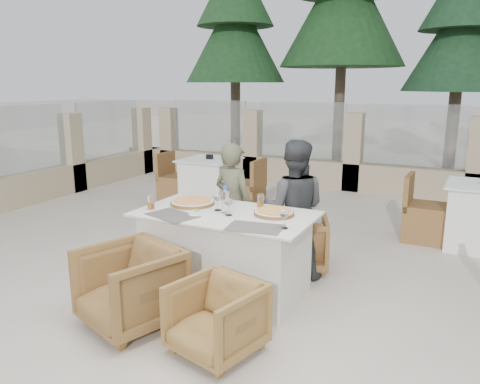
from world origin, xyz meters
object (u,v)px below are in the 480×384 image
at_px(wine_glass_corner, 284,217).
at_px(olive_dish, 197,212).
at_px(wine_glass_near, 228,205).
at_px(wine_glass_centre, 218,201).
at_px(bg_table_a, 210,183).
at_px(armchair_far_left, 223,231).
at_px(dining_table, 226,253).
at_px(pizza_left, 192,202).
at_px(armchair_far_right, 298,242).
at_px(armchair_near_right, 216,318).
at_px(armchair_near_left, 130,287).
at_px(diner_right, 293,209).
at_px(diner_left, 233,204).
at_px(beer_glass_right, 261,200).
at_px(water_bottle, 225,200).
at_px(pizza_right, 274,212).
at_px(beer_glass_left, 151,202).

relative_size(wine_glass_corner, olive_dish, 1.67).
bearing_deg(wine_glass_near, wine_glass_centre, 148.27).
bearing_deg(bg_table_a, armchair_far_left, -56.81).
distance_m(dining_table, pizza_left, 0.60).
xyz_separation_m(armchair_far_right, bg_table_a, (-2.06, 1.73, 0.10)).
bearing_deg(armchair_near_right, bg_table_a, 135.26).
xyz_separation_m(wine_glass_near, bg_table_a, (-1.72, 2.66, -0.48)).
distance_m(armchair_far_right, armchair_near_left, 1.92).
xyz_separation_m(wine_glass_corner, armchair_near_right, (-0.23, -0.73, -0.59)).
bearing_deg(pizza_left, diner_right, 33.12).
distance_m(armchair_near_right, diner_left, 1.79).
distance_m(dining_table, wine_glass_centre, 0.49).
xyz_separation_m(beer_glass_right, diner_right, (0.21, 0.34, -0.14)).
bearing_deg(wine_glass_centre, bg_table_a, 121.40).
distance_m(water_bottle, armchair_far_right, 1.14).
height_order(wine_glass_near, armchair_near_left, wine_glass_near).
xyz_separation_m(diner_left, diner_right, (0.68, -0.02, 0.04)).
bearing_deg(diner_left, diner_right, -167.60).
distance_m(pizza_right, diner_left, 0.90).
relative_size(beer_glass_left, olive_dish, 1.19).
relative_size(pizza_right, armchair_near_left, 0.50).
relative_size(beer_glass_left, armchair_far_left, 0.19).
distance_m(dining_table, diner_right, 0.84).
xyz_separation_m(armchair_near_right, diner_right, (-0.00, 1.59, 0.43)).
bearing_deg(armchair_far_left, pizza_left, 96.44).
height_order(olive_dish, armchair_near_left, olive_dish).
bearing_deg(dining_table, armchair_far_right, 65.08).
height_order(armchair_far_left, diner_left, diner_left).
distance_m(wine_glass_corner, armchair_near_right, 0.97).
xyz_separation_m(pizza_left, bg_table_a, (-1.23, 2.47, -0.41)).
xyz_separation_m(dining_table, water_bottle, (0.00, -0.01, 0.51)).
bearing_deg(wine_glass_near, armchair_far_left, 121.57).
relative_size(dining_table, wine_glass_centre, 8.70).
relative_size(pizza_left, beer_glass_left, 3.24).
distance_m(dining_table, armchair_near_left, 0.97).
bearing_deg(diner_left, water_bottle, 125.48).
bearing_deg(dining_table, beer_glass_left, -163.18).
relative_size(water_bottle, beer_glass_right, 1.97).
height_order(pizza_right, armchair_far_right, pizza_right).
bearing_deg(armchair_far_right, wine_glass_corner, 82.55).
distance_m(dining_table, armchair_near_right, 1.03).
bearing_deg(water_bottle, dining_table, 112.35).
distance_m(pizza_right, beer_glass_right, 0.30).
bearing_deg(olive_dish, armchair_far_left, 104.82).
xyz_separation_m(water_bottle, armchair_far_right, (0.40, 0.87, -0.61)).
xyz_separation_m(water_bottle, wine_glass_corner, (0.64, -0.20, -0.03)).
bearing_deg(armchair_far_right, wine_glass_near, 49.85).
bearing_deg(pizza_right, bg_table_a, 130.19).
height_order(pizza_left, wine_glass_centre, wine_glass_centre).
height_order(armchair_near_left, diner_left, diner_left).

